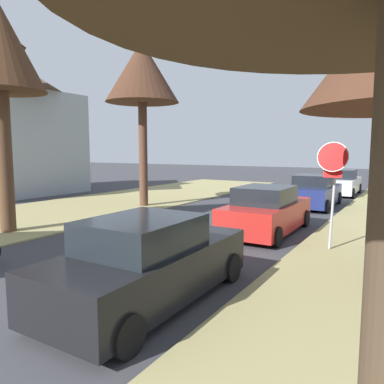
{
  "coord_description": "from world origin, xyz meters",
  "views": [
    {
      "loc": [
        6.3,
        0.34,
        2.75
      ],
      "look_at": [
        1.26,
        8.63,
        1.64
      ],
      "focal_mm": 34.18,
      "sensor_mm": 36.0,
      "label": 1
    }
  ],
  "objects_px": {
    "street_tree_left_mid_b": "(142,74)",
    "parked_sedan_black": "(149,262)",
    "parked_sedan_navy": "(314,192)",
    "stop_sign_far": "(333,172)",
    "parked_sedan_white": "(341,183)",
    "parked_sedan_red": "(266,211)"
  },
  "relations": [
    {
      "from": "stop_sign_far",
      "to": "parked_sedan_navy",
      "type": "xyz_separation_m",
      "value": [
        -2.22,
        7.87,
        -1.44
      ]
    },
    {
      "from": "parked_sedan_black",
      "to": "parked_sedan_navy",
      "type": "height_order",
      "value": "same"
    },
    {
      "from": "stop_sign_far",
      "to": "parked_sedan_red",
      "type": "height_order",
      "value": "stop_sign_far"
    },
    {
      "from": "street_tree_left_mid_b",
      "to": "parked_sedan_black",
      "type": "bearing_deg",
      "value": -50.78
    },
    {
      "from": "parked_sedan_navy",
      "to": "parked_sedan_white",
      "type": "relative_size",
      "value": 1.0
    },
    {
      "from": "stop_sign_far",
      "to": "parked_sedan_white",
      "type": "bearing_deg",
      "value": 98.08
    },
    {
      "from": "stop_sign_far",
      "to": "street_tree_left_mid_b",
      "type": "xyz_separation_m",
      "value": [
        -9.43,
        3.64,
        4.2
      ]
    },
    {
      "from": "parked_sedan_black",
      "to": "parked_sedan_navy",
      "type": "bearing_deg",
      "value": 90.29
    },
    {
      "from": "parked_sedan_black",
      "to": "parked_sedan_white",
      "type": "height_order",
      "value": "same"
    },
    {
      "from": "parked_sedan_navy",
      "to": "parked_sedan_red",
      "type": "bearing_deg",
      "value": -90.28
    },
    {
      "from": "parked_sedan_red",
      "to": "parked_sedan_navy",
      "type": "height_order",
      "value": "same"
    },
    {
      "from": "parked_sedan_white",
      "to": "parked_sedan_navy",
      "type": "bearing_deg",
      "value": -92.59
    },
    {
      "from": "parked_sedan_black",
      "to": "parked_sedan_white",
      "type": "relative_size",
      "value": 1.0
    },
    {
      "from": "stop_sign_far",
      "to": "street_tree_left_mid_b",
      "type": "height_order",
      "value": "street_tree_left_mid_b"
    },
    {
      "from": "parked_sedan_black",
      "to": "parked_sedan_red",
      "type": "distance_m",
      "value": 6.46
    },
    {
      "from": "street_tree_left_mid_b",
      "to": "parked_sedan_navy",
      "type": "relative_size",
      "value": 1.78
    },
    {
      "from": "street_tree_left_mid_b",
      "to": "parked_sedan_black",
      "type": "xyz_separation_m",
      "value": [
        7.27,
        -8.91,
        -5.64
      ]
    },
    {
      "from": "street_tree_left_mid_b",
      "to": "parked_sedan_navy",
      "type": "height_order",
      "value": "street_tree_left_mid_b"
    },
    {
      "from": "stop_sign_far",
      "to": "parked_sedan_navy",
      "type": "bearing_deg",
      "value": 105.78
    },
    {
      "from": "street_tree_left_mid_b",
      "to": "parked_sedan_red",
      "type": "distance_m",
      "value": 9.45
    },
    {
      "from": "parked_sedan_navy",
      "to": "parked_sedan_white",
      "type": "xyz_separation_m",
      "value": [
        0.27,
        5.91,
        0.0
      ]
    },
    {
      "from": "street_tree_left_mid_b",
      "to": "parked_sedan_navy",
      "type": "distance_m",
      "value": 10.08
    }
  ]
}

